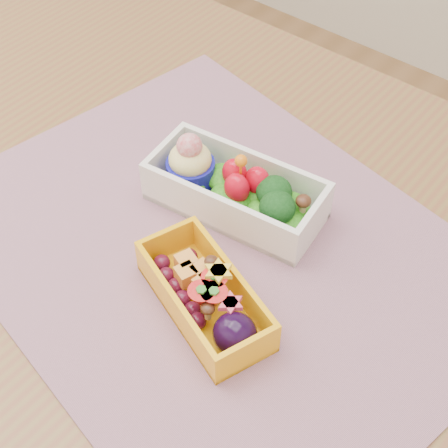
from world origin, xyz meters
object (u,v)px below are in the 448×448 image
Objects in this scene: table at (169,313)px; bento_yellow at (206,297)px; bento_white at (235,190)px; placemat at (215,249)px.

bento_yellow reaches higher than table.
bento_white is (0.02, 0.09, 0.13)m from table.
placemat is at bearing 143.44° from bento_yellow.
table is at bearing -133.55° from placemat.
bento_yellow is (0.08, -0.02, 0.12)m from table.
placemat is at bearing -77.90° from bento_white.
table is 0.15m from bento_yellow.
table is at bearing -177.85° from bento_yellow.
bento_white is 1.19× the size of bento_yellow.
table is 2.28× the size of placemat.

